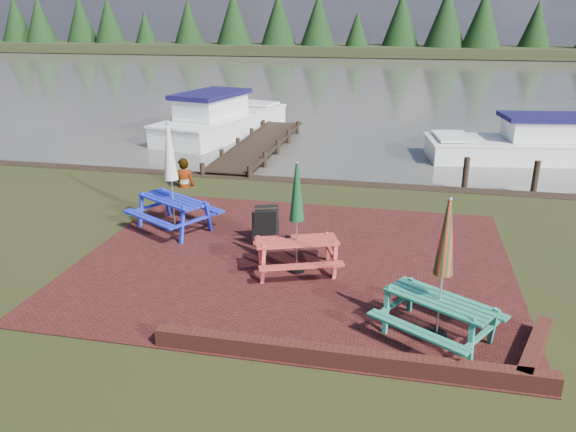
{
  "coord_description": "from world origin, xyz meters",
  "views": [
    {
      "loc": [
        2.16,
        -9.76,
        4.99
      ],
      "look_at": [
        -0.15,
        1.02,
        1.0
      ],
      "focal_mm": 35.0,
      "sensor_mm": 36.0,
      "label": 1
    }
  ],
  "objects_px": {
    "boat_near": "(526,146)",
    "person": "(182,158)",
    "picnic_table_blue": "(173,194)",
    "chalkboard": "(265,226)",
    "boat_jetty": "(221,121)",
    "picnic_table_teal": "(441,293)",
    "picnic_table_red": "(297,235)",
    "jetty": "(259,145)"
  },
  "relations": [
    {
      "from": "picnic_table_teal",
      "to": "jetty",
      "type": "distance_m",
      "value": 14.31
    },
    {
      "from": "boat_jetty",
      "to": "picnic_table_blue",
      "type": "bearing_deg",
      "value": -63.31
    },
    {
      "from": "boat_jetty",
      "to": "boat_near",
      "type": "relative_size",
      "value": 1.12
    },
    {
      "from": "boat_near",
      "to": "picnic_table_blue",
      "type": "bearing_deg",
      "value": 126.88
    },
    {
      "from": "boat_jetty",
      "to": "jetty",
      "type": "bearing_deg",
      "value": -34.35
    },
    {
      "from": "jetty",
      "to": "chalkboard",
      "type": "bearing_deg",
      "value": -74.34
    },
    {
      "from": "picnic_table_teal",
      "to": "person",
      "type": "distance_m",
      "value": 10.16
    },
    {
      "from": "person",
      "to": "boat_near",
      "type": "bearing_deg",
      "value": -173.92
    },
    {
      "from": "picnic_table_teal",
      "to": "boat_near",
      "type": "distance_m",
      "value": 14.1
    },
    {
      "from": "boat_jetty",
      "to": "chalkboard",
      "type": "bearing_deg",
      "value": -53.62
    },
    {
      "from": "person",
      "to": "picnic_table_teal",
      "type": "bearing_deg",
      "value": 110.82
    },
    {
      "from": "picnic_table_red",
      "to": "boat_near",
      "type": "distance_m",
      "value": 13.26
    },
    {
      "from": "chalkboard",
      "to": "person",
      "type": "relative_size",
      "value": 0.49
    },
    {
      "from": "jetty",
      "to": "boat_near",
      "type": "height_order",
      "value": "boat_near"
    },
    {
      "from": "boat_near",
      "to": "jetty",
      "type": "bearing_deg",
      "value": 86.17
    },
    {
      "from": "picnic_table_blue",
      "to": "boat_near",
      "type": "height_order",
      "value": "picnic_table_blue"
    },
    {
      "from": "picnic_table_teal",
      "to": "picnic_table_blue",
      "type": "xyz_separation_m",
      "value": [
        -6.1,
        3.72,
        0.07
      ]
    },
    {
      "from": "picnic_table_red",
      "to": "boat_near",
      "type": "bearing_deg",
      "value": 40.85
    },
    {
      "from": "boat_near",
      "to": "person",
      "type": "xyz_separation_m",
      "value": [
        -10.91,
        -6.48,
        0.54
      ]
    },
    {
      "from": "picnic_table_teal",
      "to": "chalkboard",
      "type": "height_order",
      "value": "picnic_table_teal"
    },
    {
      "from": "boat_jetty",
      "to": "boat_near",
      "type": "height_order",
      "value": "boat_jetty"
    },
    {
      "from": "picnic_table_blue",
      "to": "person",
      "type": "distance_m",
      "value": 3.58
    },
    {
      "from": "picnic_table_teal",
      "to": "picnic_table_blue",
      "type": "distance_m",
      "value": 7.15
    },
    {
      "from": "jetty",
      "to": "boat_near",
      "type": "xyz_separation_m",
      "value": [
        10.03,
        0.81,
        0.25
      ]
    },
    {
      "from": "picnic_table_teal",
      "to": "boat_jetty",
      "type": "relative_size",
      "value": 0.3
    },
    {
      "from": "picnic_table_blue",
      "to": "person",
      "type": "relative_size",
      "value": 1.45
    },
    {
      "from": "picnic_table_teal",
      "to": "person",
      "type": "height_order",
      "value": "picnic_table_teal"
    },
    {
      "from": "picnic_table_blue",
      "to": "jetty",
      "type": "xyz_separation_m",
      "value": [
        -0.26,
        9.07,
        -0.8
      ]
    },
    {
      "from": "picnic_table_teal",
      "to": "boat_near",
      "type": "bearing_deg",
      "value": 106.55
    },
    {
      "from": "picnic_table_blue",
      "to": "chalkboard",
      "type": "relative_size",
      "value": 2.97
    },
    {
      "from": "boat_jetty",
      "to": "person",
      "type": "bearing_deg",
      "value": -65.54
    },
    {
      "from": "picnic_table_teal",
      "to": "picnic_table_blue",
      "type": "height_order",
      "value": "picnic_table_blue"
    },
    {
      "from": "jetty",
      "to": "person",
      "type": "distance_m",
      "value": 5.79
    },
    {
      "from": "boat_jetty",
      "to": "person",
      "type": "distance_m",
      "value": 8.61
    },
    {
      "from": "picnic_table_red",
      "to": "picnic_table_blue",
      "type": "height_order",
      "value": "picnic_table_blue"
    },
    {
      "from": "picnic_table_red",
      "to": "boat_near",
      "type": "xyz_separation_m",
      "value": [
        6.38,
        11.61,
        -0.45
      ]
    },
    {
      "from": "chalkboard",
      "to": "picnic_table_red",
      "type": "bearing_deg",
      "value": -73.34
    },
    {
      "from": "chalkboard",
      "to": "boat_jetty",
      "type": "bearing_deg",
      "value": 92.08
    },
    {
      "from": "chalkboard",
      "to": "jetty",
      "type": "distance_m",
      "value": 9.9
    },
    {
      "from": "picnic_table_blue",
      "to": "boat_jetty",
      "type": "xyz_separation_m",
      "value": [
        -2.76,
        11.84,
        -0.45
      ]
    },
    {
      "from": "picnic_table_blue",
      "to": "boat_jetty",
      "type": "bearing_deg",
      "value": 132.8
    },
    {
      "from": "chalkboard",
      "to": "boat_near",
      "type": "xyz_separation_m",
      "value": [
        7.36,
        10.34,
        -0.09
      ]
    }
  ]
}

